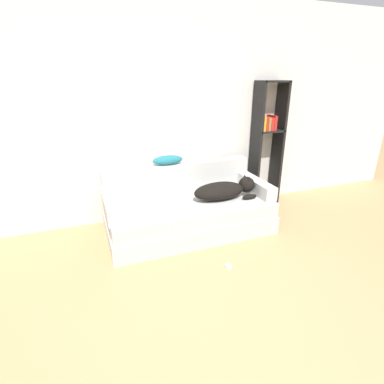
% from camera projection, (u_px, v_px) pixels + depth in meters
% --- Properties ---
extents(ground_plane, '(20.00, 20.00, 0.00)m').
position_uv_depth(ground_plane, '(259.00, 371.00, 1.95)').
color(ground_plane, tan).
extents(wall_back, '(8.12, 0.06, 2.70)m').
position_uv_depth(wall_back, '(154.00, 114.00, 3.69)').
color(wall_back, silver).
rests_on(wall_back, ground_plane).
extents(couch, '(1.95, 0.93, 0.40)m').
position_uv_depth(couch, '(189.00, 216.00, 3.64)').
color(couch, silver).
rests_on(couch, ground_plane).
extents(couch_backrest, '(1.91, 0.15, 0.36)m').
position_uv_depth(couch_backrest, '(178.00, 177.00, 3.84)').
color(couch_backrest, silver).
rests_on(couch_backrest, couch).
extents(couch_arm_left, '(0.15, 0.74, 0.17)m').
position_uv_depth(couch_arm_left, '(111.00, 206.00, 3.23)').
color(couch_arm_left, silver).
rests_on(couch_arm_left, couch).
extents(couch_arm_right, '(0.15, 0.74, 0.17)m').
position_uv_depth(couch_arm_right, '(255.00, 185.00, 3.82)').
color(couch_arm_right, silver).
rests_on(couch_arm_right, couch).
extents(dog, '(0.79, 0.32, 0.26)m').
position_uv_depth(dog, '(225.00, 190.00, 3.60)').
color(dog, black).
rests_on(dog, couch).
extents(laptop, '(0.32, 0.23, 0.02)m').
position_uv_depth(laptop, '(176.00, 203.00, 3.48)').
color(laptop, '#B7B7BC').
rests_on(laptop, couch).
extents(throw_pillow, '(0.38, 0.14, 0.12)m').
position_uv_depth(throw_pillow, '(168.00, 160.00, 3.71)').
color(throw_pillow, teal).
rests_on(throw_pillow, couch_backrest).
extents(bookshelf, '(0.41, 0.26, 1.73)m').
position_uv_depth(bookshelf, '(267.00, 138.00, 4.19)').
color(bookshelf, black).
rests_on(bookshelf, ground_plane).
extents(power_adapter, '(0.06, 0.06, 0.03)m').
position_uv_depth(power_adapter, '(228.00, 266.00, 2.99)').
color(power_adapter, silver).
rests_on(power_adapter, ground_plane).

